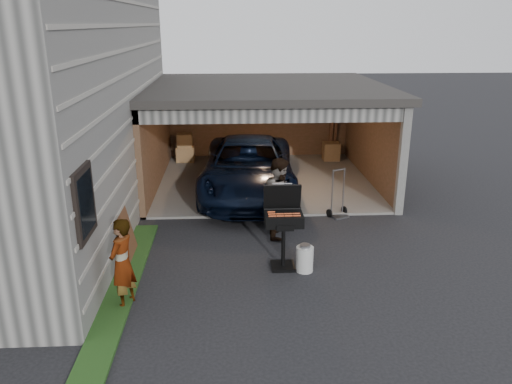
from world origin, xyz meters
The scene contains 10 objects.
ground centered at (0.00, 0.00, 0.00)m, with size 80.00×80.00×0.00m, color black.
groundcover_strip centered at (-2.25, -1.00, 0.03)m, with size 0.50×8.00×0.06m, color #193814.
garage centered at (0.76, 6.79, 1.87)m, with size 6.80×6.30×2.90m.
minivan centered at (0.21, 5.20, 0.74)m, with size 2.46×5.34×1.48m, color black.
woman centered at (-2.10, -0.38, 0.78)m, with size 0.57×0.37×1.56m, color #AABBD6.
man centered at (0.80, 2.40, 0.90)m, with size 0.87×0.68×1.80m, color #512A20.
bbq_grill centered at (0.71, 0.87, 0.96)m, with size 0.72×0.64×1.61m.
propane_tank centered at (1.11, 0.67, 0.25)m, with size 0.33×0.33×0.50m, color silver.
plywood_panel centered at (-2.40, 1.45, 0.50)m, with size 0.04×0.90×1.00m, color #4F2F1B.
hand_truck centered at (2.37, 3.47, 0.23)m, with size 0.56×0.51×1.21m.
Camera 1 is at (-0.29, -7.92, 4.55)m, focal length 35.00 mm.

